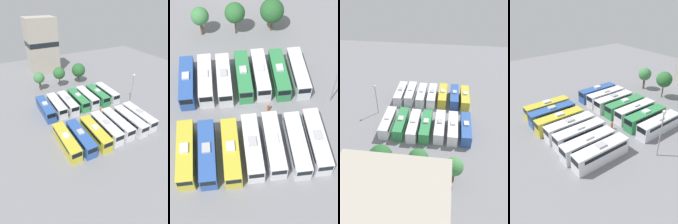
{
  "view_description": "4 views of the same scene",
  "coord_description": "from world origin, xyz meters",
  "views": [
    {
      "loc": [
        -19.17,
        -32.26,
        26.72
      ],
      "look_at": [
        -1.69,
        0.41,
        1.95
      ],
      "focal_mm": 28.0,
      "sensor_mm": 36.0,
      "label": 1
    },
    {
      "loc": [
        -2.65,
        -30.69,
        41.69
      ],
      "look_at": [
        0.96,
        -1.28,
        2.4
      ],
      "focal_mm": 50.0,
      "sensor_mm": 36.0,
      "label": 2
    },
    {
      "loc": [
        -4.73,
        49.22,
        36.6
      ],
      "look_at": [
        1.37,
        1.51,
        1.5
      ],
      "focal_mm": 35.0,
      "sensor_mm": 36.0,
      "label": 3
    },
    {
      "loc": [
        31.2,
        -24.93,
        24.71
      ],
      "look_at": [
        -1.63,
        -0.06,
        1.85
      ],
      "focal_mm": 35.0,
      "sensor_mm": 36.0,
      "label": 4
    }
  ],
  "objects": [
    {
      "name": "bus_7",
      "position": [
        -9.73,
        7.2,
        1.67
      ],
      "size": [
        2.44,
        10.22,
        3.39
      ],
      "color": "#2D56A8",
      "rests_on": "ground_plane"
    },
    {
      "name": "tree_0",
      "position": [
        -6.9,
        21.84,
        4.3
      ],
      "size": [
        3.55,
        3.55,
        6.14
      ],
      "color": "brown",
      "rests_on": "ground_plane"
    },
    {
      "name": "tree_2",
      "position": [
        7.34,
        21.49,
        4.62
      ],
      "size": [
        4.81,
        4.81,
        7.04
      ],
      "color": "brown",
      "rests_on": "ground_plane"
    },
    {
      "name": "bus_9",
      "position": [
        -3.31,
        7.13,
        1.67
      ],
      "size": [
        2.44,
        10.22,
        3.39
      ],
      "color": "silver",
      "rests_on": "ground_plane"
    },
    {
      "name": "bus_5",
      "position": [
        6.61,
        -7.51,
        1.67
      ],
      "size": [
        2.44,
        10.22,
        3.39
      ],
      "color": "silver",
      "rests_on": "ground_plane"
    },
    {
      "name": "bus_11",
      "position": [
        3.19,
        7.6,
        1.67
      ],
      "size": [
        2.44,
        10.22,
        3.39
      ],
      "color": "silver",
      "rests_on": "ground_plane"
    },
    {
      "name": "bus_4",
      "position": [
        3.18,
        -6.98,
        1.67
      ],
      "size": [
        2.44,
        10.22,
        3.39
      ],
      "color": "silver",
      "rests_on": "ground_plane"
    },
    {
      "name": "bus_0",
      "position": [
        -9.81,
        -7.04,
        1.67
      ],
      "size": [
        2.44,
        10.22,
        3.39
      ],
      "color": "gold",
      "rests_on": "ground_plane"
    },
    {
      "name": "light_pole",
      "position": [
        14.43,
        1.31,
        5.88
      ],
      "size": [
        0.6,
        0.6,
        8.81
      ],
      "color": "gray",
      "rests_on": "ground_plane"
    },
    {
      "name": "bus_8",
      "position": [
        -6.53,
        7.36,
        1.67
      ],
      "size": [
        2.44,
        10.22,
        3.39
      ],
      "color": "white",
      "rests_on": "ground_plane"
    },
    {
      "name": "bus_1",
      "position": [
        -6.68,
        -7.4,
        1.67
      ],
      "size": [
        2.44,
        10.22,
        3.39
      ],
      "color": "#2D56A8",
      "rests_on": "ground_plane"
    },
    {
      "name": "tree_1",
      "position": [
        -0.05,
        21.33,
        4.89
      ],
      "size": [
        4.03,
        4.03,
        6.93
      ],
      "color": "brown",
      "rests_on": "ground_plane"
    },
    {
      "name": "bus_3",
      "position": [
        -0.01,
        -7.09,
        1.67
      ],
      "size": [
        2.44,
        10.22,
        3.39
      ],
      "color": "white",
      "rests_on": "ground_plane"
    },
    {
      "name": "bus_12",
      "position": [
        6.5,
        7.18,
        1.67
      ],
      "size": [
        2.44,
        10.22,
        3.39
      ],
      "color": "#338C4C",
      "rests_on": "ground_plane"
    },
    {
      "name": "ground_plane",
      "position": [
        0.0,
        0.0,
        0.0
      ],
      "size": [
        116.17,
        116.17,
        0.0
      ],
      "primitive_type": "plane",
      "color": "gray"
    },
    {
      "name": "worker_person",
      "position": [
        3.57,
        0.57,
        0.77
      ],
      "size": [
        0.36,
        0.36,
        1.66
      ],
      "color": "#CC4C19",
      "rests_on": "ground_plane"
    },
    {
      "name": "bus_13",
      "position": [
        9.92,
        7.18,
        1.67
      ],
      "size": [
        2.44,
        10.22,
        3.39
      ],
      "color": "silver",
      "rests_on": "ground_plane"
    },
    {
      "name": "bus_10",
      "position": [
        0.12,
        7.45,
        1.67
      ],
      "size": [
        2.44,
        10.22,
        3.39
      ],
      "color": "#338C4C",
      "rests_on": "ground_plane"
    },
    {
      "name": "bus_6",
      "position": [
        9.7,
        -7.17,
        1.67
      ],
      "size": [
        2.44,
        10.22,
        3.39
      ],
      "color": "silver",
      "rests_on": "ground_plane"
    },
    {
      "name": "bus_2",
      "position": [
        -3.2,
        -7.55,
        1.67
      ],
      "size": [
        2.44,
        10.22,
        3.39
      ],
      "color": "gold",
      "rests_on": "ground_plane"
    }
  ]
}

